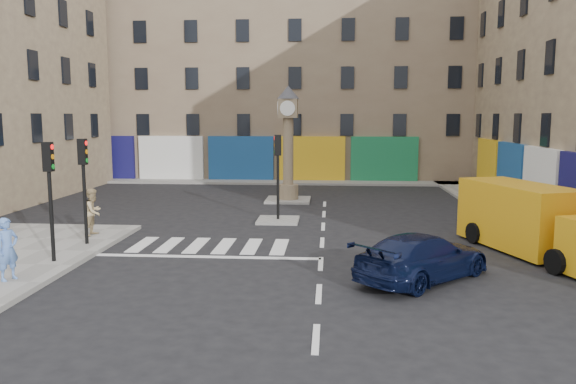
# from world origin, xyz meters

# --- Properties ---
(ground) EXTENTS (120.00, 120.00, 0.00)m
(ground) POSITION_xyz_m (0.00, 0.00, 0.00)
(ground) COLOR black
(ground) RESTS_ON ground
(sidewalk_right) EXTENTS (2.60, 30.00, 0.15)m
(sidewalk_right) POSITION_xyz_m (8.70, 10.00, 0.07)
(sidewalk_right) COLOR gray
(sidewalk_right) RESTS_ON ground
(sidewalk_far) EXTENTS (32.00, 2.40, 0.15)m
(sidewalk_far) POSITION_xyz_m (-4.00, 22.20, 0.07)
(sidewalk_far) COLOR gray
(sidewalk_far) RESTS_ON ground
(island_near) EXTENTS (1.80, 1.80, 0.12)m
(island_near) POSITION_xyz_m (-2.00, 8.00, 0.06)
(island_near) COLOR gray
(island_near) RESTS_ON ground
(island_far) EXTENTS (2.40, 2.40, 0.12)m
(island_far) POSITION_xyz_m (-2.00, 14.00, 0.06)
(island_far) COLOR gray
(island_far) RESTS_ON ground
(building_far) EXTENTS (32.00, 10.00, 17.00)m
(building_far) POSITION_xyz_m (-4.00, 28.00, 8.50)
(building_far) COLOR #806D55
(building_far) RESTS_ON ground
(traffic_light_left_near) EXTENTS (0.28, 0.22, 3.70)m
(traffic_light_left_near) POSITION_xyz_m (-8.30, 0.20, 2.62)
(traffic_light_left_near) COLOR black
(traffic_light_left_near) RESTS_ON sidewalk_left
(traffic_light_left_far) EXTENTS (0.28, 0.22, 3.70)m
(traffic_light_left_far) POSITION_xyz_m (-8.30, 2.60, 2.62)
(traffic_light_left_far) COLOR black
(traffic_light_left_far) RESTS_ON sidewalk_left
(traffic_light_island) EXTENTS (0.28, 0.22, 3.70)m
(traffic_light_island) POSITION_xyz_m (-2.00, 8.00, 2.59)
(traffic_light_island) COLOR black
(traffic_light_island) RESTS_ON island_near
(clock_pillar) EXTENTS (1.20, 1.20, 6.10)m
(clock_pillar) POSITION_xyz_m (-2.00, 14.00, 3.55)
(clock_pillar) COLOR #998664
(clock_pillar) RESTS_ON island_far
(navy_sedan) EXTENTS (4.59, 4.59, 1.34)m
(navy_sedan) POSITION_xyz_m (2.91, -0.50, 0.67)
(navy_sedan) COLOR black
(navy_sedan) RESTS_ON ground
(yellow_van) EXTENTS (3.81, 6.59, 2.30)m
(yellow_van) POSITION_xyz_m (7.02, 2.93, 1.14)
(yellow_van) COLOR orange
(yellow_van) RESTS_ON ground
(pedestrian_blue) EXTENTS (0.65, 0.75, 1.74)m
(pedestrian_blue) POSITION_xyz_m (-8.53, -1.85, 1.02)
(pedestrian_blue) COLOR #5882CB
(pedestrian_blue) RESTS_ON sidewalk_left
(pedestrian_tan) EXTENTS (0.79, 0.95, 1.78)m
(pedestrian_tan) POSITION_xyz_m (-8.64, 4.01, 1.04)
(pedestrian_tan) COLOR tan
(pedestrian_tan) RESTS_ON sidewalk_left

